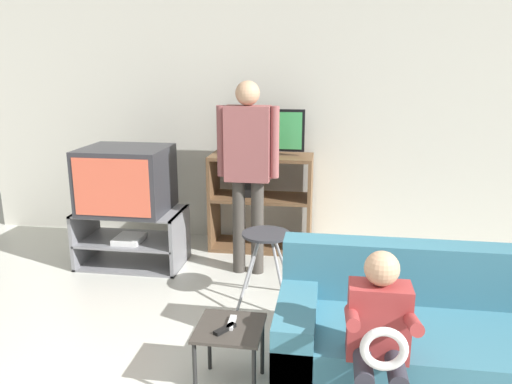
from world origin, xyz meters
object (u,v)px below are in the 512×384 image
Objects in this scene: television_flat at (261,133)px; snack_table at (230,336)px; media_shelf at (261,201)px; couch at (447,344)px; tv_stand at (132,238)px; person_seated_child at (379,335)px; folding_stool at (266,245)px; remote_control_black at (225,329)px; person_standing_adult at (248,160)px; remote_control_white at (232,323)px; television_main at (126,179)px.

snack_table is at bearing -86.27° from television_flat.
couch is (1.37, -2.06, -0.22)m from media_shelf.
person_seated_child reaches higher than tv_stand.
tv_stand is 1.64× the size of folding_stool.
remote_control_black is 1.82m from person_standing_adult.
snack_table is 0.20× the size of couch.
person_standing_adult reaches higher than media_shelf.
remote_control_black is at bearing -53.95° from tv_stand.
media_shelf reaches higher than snack_table.
tv_stand is at bearing 126.68° from remote_control_white.
person_seated_child reaches higher than media_shelf.
remote_control_white is at bearing -85.99° from television_flat.
television_main reaches higher than folding_stool.
person_standing_adult reaches higher than folding_stool.
remote_control_black is at bearing 164.75° from person_seated_child.
media_shelf is at bearing 99.98° from folding_stool.
person_standing_adult is (-0.18, 1.62, 0.62)m from remote_control_white.
television_main reaches higher than media_shelf.
couch is at bearing -45.92° from person_standing_adult.
folding_stool is 1.10m from snack_table.
television_main reaches higher than remote_control_white.
media_shelf is 0.68m from television_flat.
media_shelf is 1.20× the size of television_flat.
tv_stand is at bearing -150.57° from television_flat.
folding_stool reaches higher than snack_table.
person_seated_child reaches higher than remote_control_white.
folding_stool is at bearing 86.06° from remote_control_white.
folding_stool is 1.46m from couch.
media_shelf is at bearing 123.54° from couch.
person_standing_adult is at bearing 95.27° from remote_control_white.
media_shelf is 2.29m from snack_table.
folding_stool is at bearing -23.78° from tv_stand.
remote_control_white is at bearing 104.62° from remote_control_black.
person_seated_child is (2.05, -1.93, 0.31)m from tv_stand.
television_main is 0.79× the size of person_seated_child.
couch is at bearing 47.80° from person_seated_child.
media_shelf is at bearing 87.74° from person_standing_adult.
snack_table is (0.15, -2.28, -0.15)m from media_shelf.
media_shelf is at bearing 92.87° from remote_control_white.
media_shelf is (1.12, 0.61, 0.23)m from tv_stand.
folding_stool is 4.03× the size of remote_control_white.
television_flat is at bearing 99.84° from folding_stool.
tv_stand is 0.57× the size of person_standing_adult.
person_seated_child is (0.93, -2.54, 0.08)m from media_shelf.
television_main is 1.14m from person_standing_adult.
couch reaches higher than snack_table.
person_standing_adult is at bearing 134.08° from couch.
tv_stand is 6.62× the size of remote_control_white.
person_standing_adult is at bearing 96.01° from snack_table.
television_main reaches higher than snack_table.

